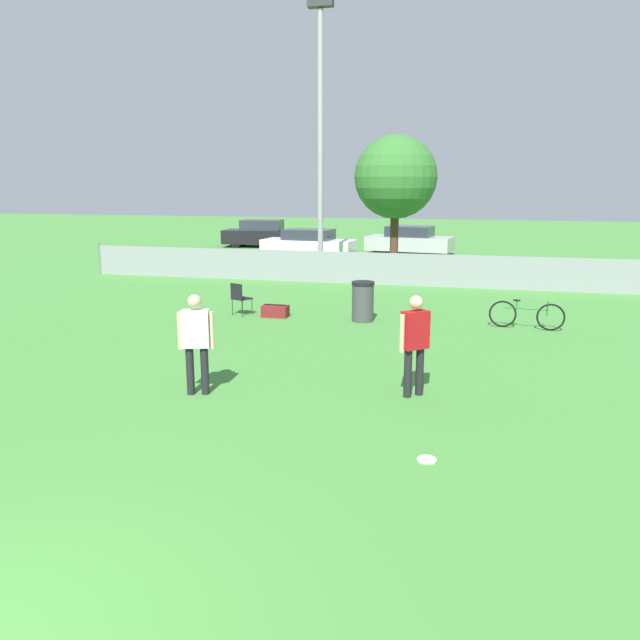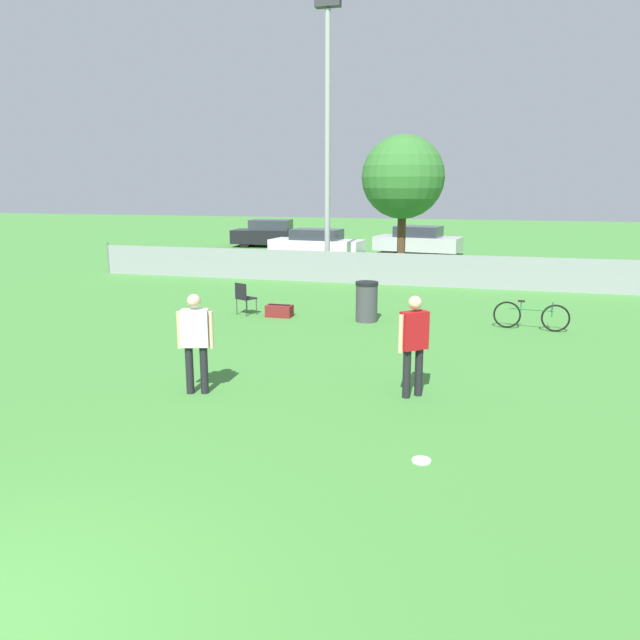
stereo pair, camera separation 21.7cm
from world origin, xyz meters
name	(u,v)px [view 1 (the left image)]	position (x,y,z in m)	size (l,w,h in m)	color
fence_backline	(367,268)	(0.00, 18.00, 0.55)	(20.87, 0.07, 1.21)	gray
light_pole	(320,121)	(-2.08, 19.66, 5.63)	(0.90, 0.36, 9.69)	#9E9EA3
tree_near_pole	(396,178)	(0.54, 20.89, 3.63)	(3.12, 3.12, 5.21)	#4C331E
player_receiver_white	(196,337)	(-0.72, 5.89, 0.97)	(0.57, 0.34, 1.67)	black
player_defender_red	(415,338)	(2.73, 6.66, 0.97)	(0.47, 0.45, 1.67)	black
frisbee_disc	(427,460)	(3.15, 4.24, 0.01)	(0.25, 0.25, 0.03)	white
folding_chair_sideline	(240,296)	(-2.35, 12.01, 0.50)	(0.55, 0.55, 0.86)	#333338
bicycle_sideline	(527,315)	(4.87, 12.18, 0.34)	(1.74, 0.44, 0.70)	black
trash_bin	(363,301)	(0.92, 12.09, 0.51)	(0.57, 0.57, 1.01)	#3F3F44
gear_bag_sideline	(275,311)	(-1.39, 12.03, 0.15)	(0.68, 0.37, 0.33)	maroon
parked_car_dark	(262,234)	(-7.88, 29.63, 0.71)	(4.35, 2.15, 1.48)	black
parked_car_white	(309,244)	(-4.05, 25.28, 0.65)	(4.44, 2.00, 1.33)	black
parked_car_silver	(409,241)	(0.43, 27.64, 0.69)	(4.32, 2.38, 1.40)	black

